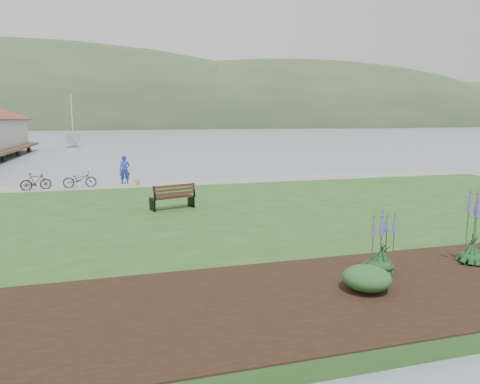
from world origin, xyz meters
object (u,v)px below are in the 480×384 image
object	(u,v)px
person	(125,167)
sailboat	(74,147)
park_bench	(173,196)
bicycle_a	(80,179)

from	to	relation	value
person	sailboat	world-z (taller)	sailboat
park_bench	person	xyz separation A→B (m)	(-1.84, 7.44, 0.42)
bicycle_a	sailboat	xyz separation A→B (m)	(-4.33, 41.53, -0.85)
sailboat	park_bench	bearing A→B (deg)	-78.45
person	sailboat	distance (m)	41.59
bicycle_a	sailboat	world-z (taller)	sailboat
person	sailboat	bearing A→B (deg)	105.56
park_bench	sailboat	distance (m)	49.22
park_bench	person	size ratio (longest dim) A/B	0.98
sailboat	person	bearing A→B (deg)	-79.16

